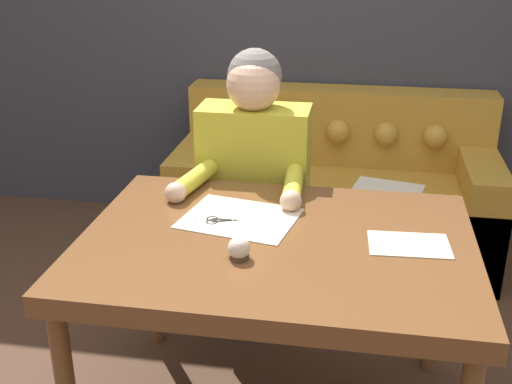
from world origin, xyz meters
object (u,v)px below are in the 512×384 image
object	(u,v)px
person	(254,190)
scissors	(224,221)
couch	(334,196)
dining_table	(276,258)
pin_cushion	(238,249)

from	to	relation	value
person	scissors	xyz separation A→B (m)	(-0.01, -0.53, 0.10)
person	couch	bearing A→B (deg)	69.31
couch	scissors	world-z (taller)	couch
dining_table	couch	size ratio (longest dim) A/B	0.76
person	scissors	size ratio (longest dim) A/B	6.14
person	pin_cushion	world-z (taller)	person
couch	pin_cushion	distance (m)	1.69
person	scissors	distance (m)	0.54
dining_table	scissors	xyz separation A→B (m)	(-0.20, 0.10, 0.08)
couch	person	size ratio (longest dim) A/B	1.36
scissors	person	bearing A→B (deg)	88.70
scissors	pin_cushion	bearing A→B (deg)	-68.29
scissors	pin_cushion	xyz separation A→B (m)	(0.10, -0.26, 0.03)
couch	person	distance (m)	0.95
dining_table	scissors	bearing A→B (deg)	153.56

